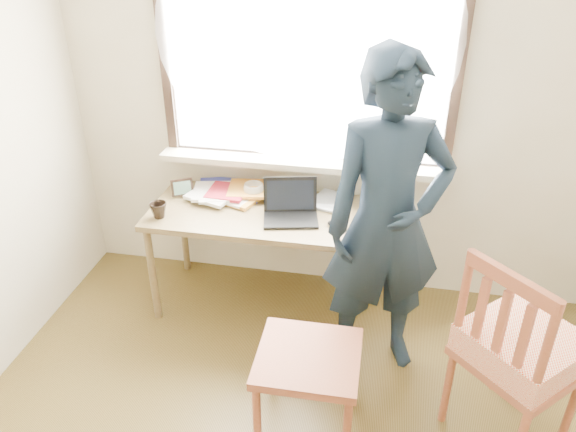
% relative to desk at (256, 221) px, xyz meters
% --- Properties ---
extents(room_shell, '(3.52, 4.02, 2.61)m').
position_rel_desk_xyz_m(room_shell, '(0.42, -1.43, 1.00)').
color(room_shell, beige).
rests_on(room_shell, ground).
extents(desk, '(1.32, 0.66, 0.71)m').
position_rel_desk_xyz_m(desk, '(0.00, 0.00, 0.00)').
color(desk, brown).
rests_on(desk, ground).
extents(laptop, '(0.37, 0.32, 0.22)m').
position_rel_desk_xyz_m(laptop, '(0.22, -0.03, 0.13)').
color(laptop, black).
rests_on(laptop, desk).
extents(mug_white, '(0.18, 0.18, 0.10)m').
position_rel_desk_xyz_m(mug_white, '(-0.05, 0.16, 0.12)').
color(mug_white, white).
rests_on(mug_white, desk).
extents(mug_dark, '(0.13, 0.13, 0.10)m').
position_rel_desk_xyz_m(mug_dark, '(-0.56, -0.19, 0.12)').
color(mug_dark, black).
rests_on(mug_dark, desk).
extents(mouse, '(0.09, 0.06, 0.04)m').
position_rel_desk_xyz_m(mouse, '(0.50, -0.10, 0.09)').
color(mouse, black).
rests_on(mouse, desk).
extents(desk_clutter, '(0.74, 0.49, 0.06)m').
position_rel_desk_xyz_m(desk_clutter, '(-0.19, 0.16, 0.10)').
color(desk_clutter, '#A81F2E').
rests_on(desk_clutter, desk).
extents(book_a, '(0.23, 0.28, 0.02)m').
position_rel_desk_xyz_m(book_a, '(-0.35, 0.20, 0.08)').
color(book_a, white).
rests_on(book_a, desk).
extents(book_b, '(0.27, 0.31, 0.02)m').
position_rel_desk_xyz_m(book_b, '(0.34, 0.22, 0.08)').
color(book_b, white).
rests_on(book_b, desk).
extents(picture_frame, '(0.13, 0.08, 0.11)m').
position_rel_desk_xyz_m(picture_frame, '(-0.51, 0.10, 0.13)').
color(picture_frame, black).
rests_on(picture_frame, desk).
extents(work_chair, '(0.50, 0.47, 0.50)m').
position_rel_desk_xyz_m(work_chair, '(0.49, -0.98, -0.21)').
color(work_chair, brown).
rests_on(work_chair, ground).
extents(side_chair, '(0.68, 0.68, 1.06)m').
position_rel_desk_xyz_m(side_chair, '(1.46, -0.82, -0.08)').
color(side_chair, brown).
rests_on(side_chair, ground).
extents(person, '(0.77, 0.62, 1.83)m').
position_rel_desk_xyz_m(person, '(0.80, -0.37, 0.28)').
color(person, black).
rests_on(person, ground).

